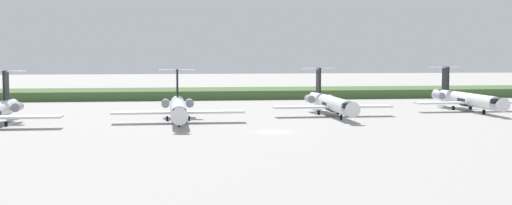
{
  "coord_description": "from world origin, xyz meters",
  "views": [
    {
      "loc": [
        -15.55,
        -98.5,
        12.07
      ],
      "look_at": [
        0.0,
        20.25,
        3.0
      ],
      "focal_mm": 46.09,
      "sensor_mm": 36.0,
      "label": 1
    }
  ],
  "objects": [
    {
      "name": "ground_plane",
      "position": [
        0.0,
        30.0,
        0.0
      ],
      "size": [
        500.0,
        500.0,
        0.0
      ],
      "primitive_type": "plane",
      "color": "#9E9B96"
    },
    {
      "name": "grass_berm",
      "position": [
        0.0,
        78.06,
        1.16
      ],
      "size": [
        320.0,
        20.0,
        2.32
      ],
      "primitive_type": "cube",
      "color": "#426033",
      "rests_on": "ground"
    },
    {
      "name": "regional_jet_third",
      "position": [
        -14.21,
        16.66,
        2.54
      ],
      "size": [
        22.81,
        31.0,
        9.0
      ],
      "color": "silver",
      "rests_on": "ground"
    },
    {
      "name": "regional_jet_fourth",
      "position": [
        15.05,
        24.59,
        2.54
      ],
      "size": [
        22.81,
        31.0,
        9.0
      ],
      "color": "silver",
      "rests_on": "ground"
    },
    {
      "name": "regional_jet_fifth",
      "position": [
        45.64,
        31.2,
        2.54
      ],
      "size": [
        22.81,
        31.0,
        9.0
      ],
      "color": "silver",
      "rests_on": "ground"
    }
  ]
}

